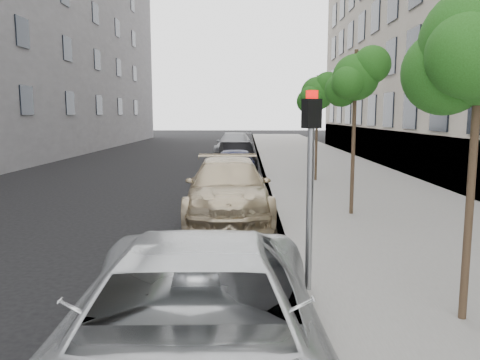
{
  "coord_description": "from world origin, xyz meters",
  "views": [
    {
      "loc": [
        0.39,
        -4.31,
        2.76
      ],
      "look_at": [
        0.27,
        4.71,
        1.5
      ],
      "focal_mm": 35.0,
      "sensor_mm": 36.0,
      "label": 1
    }
  ],
  "objects_px": {
    "tree_far": "(318,93)",
    "sedan_rear": "(235,145)",
    "sedan_black": "(237,156)",
    "sedan_blue": "(234,166)",
    "tree_mid": "(357,78)",
    "minivan": "(192,336)",
    "signal_pole": "(310,167)",
    "suv": "(228,189)"
  },
  "relations": [
    {
      "from": "tree_mid",
      "to": "sedan_blue",
      "type": "bearing_deg",
      "value": 117.17
    },
    {
      "from": "minivan",
      "to": "sedan_blue",
      "type": "xyz_separation_m",
      "value": [
        0.0,
        14.79,
        -0.05
      ]
    },
    {
      "from": "tree_mid",
      "to": "tree_far",
      "type": "relative_size",
      "value": 1.02
    },
    {
      "from": "sedan_black",
      "to": "minivan",
      "type": "bearing_deg",
      "value": -99.07
    },
    {
      "from": "tree_mid",
      "to": "suv",
      "type": "relative_size",
      "value": 0.8
    },
    {
      "from": "signal_pole",
      "to": "suv",
      "type": "bearing_deg",
      "value": 79.88
    },
    {
      "from": "signal_pole",
      "to": "sedan_black",
      "type": "relative_size",
      "value": 0.71
    },
    {
      "from": "suv",
      "to": "sedan_rear",
      "type": "distance_m",
      "value": 18.27
    },
    {
      "from": "tree_far",
      "to": "suv",
      "type": "distance_m",
      "value": 7.73
    },
    {
      "from": "signal_pole",
      "to": "sedan_blue",
      "type": "height_order",
      "value": "signal_pole"
    },
    {
      "from": "tree_far",
      "to": "sedan_black",
      "type": "height_order",
      "value": "tree_far"
    },
    {
      "from": "tree_far",
      "to": "tree_mid",
      "type": "bearing_deg",
      "value": -90.0
    },
    {
      "from": "tree_mid",
      "to": "minivan",
      "type": "height_order",
      "value": "tree_mid"
    },
    {
      "from": "signal_pole",
      "to": "suv",
      "type": "height_order",
      "value": "signal_pole"
    },
    {
      "from": "tree_mid",
      "to": "sedan_rear",
      "type": "xyz_separation_m",
      "value": [
        -3.61,
        18.38,
        -2.91
      ]
    },
    {
      "from": "tree_mid",
      "to": "minivan",
      "type": "distance_m",
      "value": 9.42
    },
    {
      "from": "signal_pole",
      "to": "minivan",
      "type": "bearing_deg",
      "value": -141.4
    },
    {
      "from": "tree_mid",
      "to": "suv",
      "type": "height_order",
      "value": "tree_mid"
    },
    {
      "from": "tree_far",
      "to": "sedan_rear",
      "type": "xyz_separation_m",
      "value": [
        -3.61,
        11.88,
        -2.8
      ]
    },
    {
      "from": "signal_pole",
      "to": "sedan_black",
      "type": "height_order",
      "value": "signal_pole"
    },
    {
      "from": "tree_mid",
      "to": "suv",
      "type": "bearing_deg",
      "value": 178.04
    },
    {
      "from": "sedan_blue",
      "to": "sedan_rear",
      "type": "height_order",
      "value": "sedan_rear"
    },
    {
      "from": "tree_far",
      "to": "sedan_black",
      "type": "relative_size",
      "value": 1.02
    },
    {
      "from": "sedan_black",
      "to": "tree_far",
      "type": "bearing_deg",
      "value": -64.13
    },
    {
      "from": "tree_mid",
      "to": "minivan",
      "type": "bearing_deg",
      "value": -111.83
    },
    {
      "from": "sedan_blue",
      "to": "sedan_rear",
      "type": "bearing_deg",
      "value": 93.7
    },
    {
      "from": "tree_mid",
      "to": "sedan_rear",
      "type": "distance_m",
      "value": 18.95
    },
    {
      "from": "tree_far",
      "to": "signal_pole",
      "type": "xyz_separation_m",
      "value": [
        -1.9,
        -12.01,
        -1.59
      ]
    },
    {
      "from": "sedan_blue",
      "to": "minivan",
      "type": "bearing_deg",
      "value": -87.65
    },
    {
      "from": "minivan",
      "to": "suv",
      "type": "height_order",
      "value": "suv"
    },
    {
      "from": "tree_mid",
      "to": "minivan",
      "type": "relative_size",
      "value": 0.79
    },
    {
      "from": "tree_far",
      "to": "sedan_black",
      "type": "xyz_separation_m",
      "value": [
        -3.33,
        4.76,
        -2.91
      ]
    },
    {
      "from": "sedan_black",
      "to": "tree_mid",
      "type": "bearing_deg",
      "value": -82.61
    },
    {
      "from": "tree_far",
      "to": "sedan_rear",
      "type": "height_order",
      "value": "tree_far"
    },
    {
      "from": "signal_pole",
      "to": "sedan_rear",
      "type": "height_order",
      "value": "signal_pole"
    },
    {
      "from": "signal_pole",
      "to": "sedan_blue",
      "type": "distance_m",
      "value": 12.15
    },
    {
      "from": "minivan",
      "to": "sedan_rear",
      "type": "relative_size",
      "value": 1.01
    },
    {
      "from": "minivan",
      "to": "sedan_black",
      "type": "bearing_deg",
      "value": 88.29
    },
    {
      "from": "tree_far",
      "to": "sedan_rear",
      "type": "bearing_deg",
      "value": 106.89
    },
    {
      "from": "suv",
      "to": "sedan_black",
      "type": "bearing_deg",
      "value": 87.34
    },
    {
      "from": "tree_mid",
      "to": "sedan_blue",
      "type": "height_order",
      "value": "tree_mid"
    },
    {
      "from": "suv",
      "to": "tree_mid",
      "type": "bearing_deg",
      "value": -4.62
    }
  ]
}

